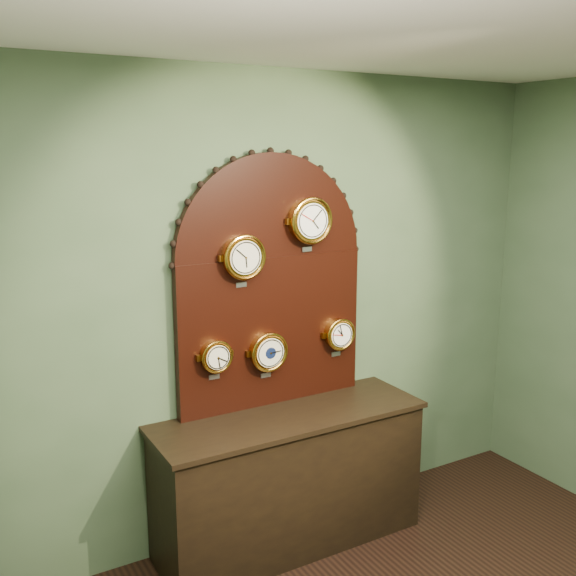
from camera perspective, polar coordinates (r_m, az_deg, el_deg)
wall_back at (r=3.92m, az=-1.82°, el=-1.91°), size 4.00×0.00×4.00m
shop_counter at (r=4.07m, az=0.15°, el=-16.54°), size 1.60×0.50×0.80m
display_board at (r=3.83m, az=-1.49°, el=1.21°), size 1.26×0.06×1.53m
roman_clock at (r=3.66m, az=-3.92°, el=2.72°), size 0.26×0.08×0.31m
arabic_clock at (r=3.84m, az=1.95°, el=5.91°), size 0.28×0.08×0.33m
hygrometer at (r=3.71m, az=-6.32°, el=-5.94°), size 0.19×0.08×0.24m
barometer at (r=3.86m, az=-1.75°, el=-5.59°), size 0.24×0.08×0.29m
tide_clock at (r=4.10m, az=4.49°, el=-4.03°), size 0.21×0.08×0.26m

